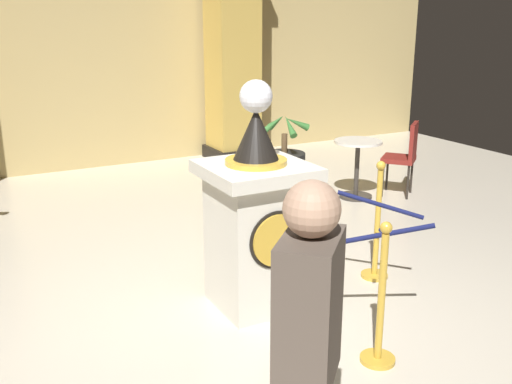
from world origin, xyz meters
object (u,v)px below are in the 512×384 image
at_px(potted_palm_right, 284,165).
at_px(stanchion_near, 380,315).
at_px(pedestal_clock, 256,221).
at_px(bystander_guest, 307,365).
at_px(cafe_chair_red, 405,152).
at_px(cafe_table, 357,161).
at_px(stanchion_far, 377,237).

bearing_deg(potted_palm_right, stanchion_near, -112.37).
relative_size(pedestal_clock, bystander_guest, 1.08).
bearing_deg(bystander_guest, potted_palm_right, 60.12).
bearing_deg(cafe_chair_red, bystander_guest, -135.96).
bearing_deg(cafe_table, stanchion_far, -123.39).
bearing_deg(bystander_guest, pedestal_clock, 67.11).
height_order(bystander_guest, cafe_chair_red, bystander_guest).
bearing_deg(pedestal_clock, cafe_chair_red, 29.72).
xyz_separation_m(pedestal_clock, stanchion_near, (0.33, -1.13, -0.37)).
height_order(stanchion_near, cafe_chair_red, stanchion_near).
relative_size(stanchion_far, cafe_table, 1.43).
bearing_deg(bystander_guest, cafe_chair_red, 44.04).
distance_m(pedestal_clock, bystander_guest, 2.28).
relative_size(pedestal_clock, cafe_table, 2.42).
xyz_separation_m(stanchion_far, bystander_guest, (-2.06, -2.04, 0.51)).
bearing_deg(stanchion_near, pedestal_clock, 106.25).
xyz_separation_m(pedestal_clock, stanchion_far, (1.18, -0.05, -0.34)).
bearing_deg(stanchion_near, cafe_chair_red, 46.22).
xyz_separation_m(stanchion_near, cafe_chair_red, (2.79, 2.91, 0.22)).
xyz_separation_m(potted_palm_right, bystander_guest, (-2.88, -5.01, 0.60)).
bearing_deg(pedestal_clock, stanchion_near, -73.75).
height_order(bystander_guest, cafe_table, bystander_guest).
distance_m(stanchion_near, cafe_table, 3.82).
bearing_deg(potted_palm_right, stanchion_far, -105.39).
xyz_separation_m(pedestal_clock, potted_palm_right, (2.00, 2.92, -0.43)).
bearing_deg(cafe_chair_red, stanchion_far, -136.70).
relative_size(potted_palm_right, cafe_chair_red, 1.06).
distance_m(cafe_table, cafe_chair_red, 0.64).
relative_size(bystander_guest, cafe_chair_red, 1.74).
distance_m(bystander_guest, cafe_table, 5.33).
distance_m(potted_palm_right, cafe_chair_red, 1.63).
relative_size(pedestal_clock, stanchion_far, 1.69).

